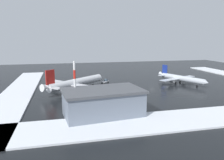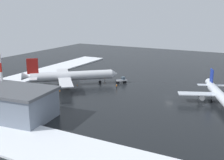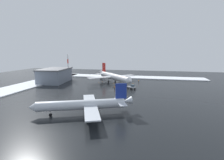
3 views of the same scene
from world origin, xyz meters
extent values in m
plane|color=black|center=(0.00, 0.00, 0.00)|extent=(240.00, 240.00, 0.00)
cube|color=white|center=(0.00, -50.00, 0.26)|extent=(152.00, 16.00, 0.52)
cube|color=white|center=(-67.00, 0.00, 0.26)|extent=(14.00, 116.00, 0.52)
cylinder|color=silver|center=(-40.21, -2.84, 3.87)|extent=(27.59, 24.43, 3.76)
cone|color=silver|center=(-26.64, 8.81, 3.87)|extent=(4.34, 4.43, 3.57)
cone|color=silver|center=(-53.96, -14.64, 4.53)|extent=(5.07, 4.99, 3.65)
cube|color=silver|center=(-48.63, 1.87, 3.53)|extent=(13.04, 14.06, 0.40)
cylinder|color=gray|center=(-46.77, 0.55, 2.43)|extent=(4.29, 4.12, 2.21)
cube|color=silver|center=(-36.83, -11.87, 3.53)|extent=(13.04, 14.06, 0.40)
cylinder|color=gray|center=(-37.85, -9.84, 2.43)|extent=(4.29, 4.12, 2.21)
cube|color=red|center=(-51.95, -12.92, 8.61)|extent=(3.61, 3.18, 6.19)
cube|color=silver|center=(-53.94, -10.26, 4.31)|extent=(5.63, 5.89, 0.27)
cube|color=silver|center=(-49.62, -15.29, 4.31)|extent=(5.63, 5.89, 0.27)
cylinder|color=black|center=(-31.42, 4.71, 2.21)|extent=(0.27, 0.27, 0.77)
cylinder|color=black|center=(-31.42, 4.71, 0.61)|extent=(1.17, 1.08, 1.21)
cylinder|color=black|center=(-44.31, -3.16, 2.21)|extent=(0.27, 0.27, 0.77)
cylinder|color=black|center=(-44.31, -3.16, 0.61)|extent=(1.17, 1.08, 1.21)
cylinder|color=black|center=(-41.15, -6.85, 2.21)|extent=(0.27, 0.27, 0.77)
cylinder|color=black|center=(-41.15, -6.85, 0.61)|extent=(1.17, 1.08, 1.21)
cylinder|color=silver|center=(17.11, -0.96, 3.11)|extent=(13.05, 25.72, 3.02)
cone|color=silver|center=(22.66, -14.22, 3.11)|extent=(3.47, 3.07, 2.87)
cone|color=silver|center=(11.50, 12.46, 3.64)|extent=(3.59, 3.91, 2.93)
cube|color=silver|center=(22.80, 4.30, 2.84)|extent=(12.15, 8.05, 0.32)
cylinder|color=gray|center=(21.33, 3.21, 1.95)|extent=(2.80, 3.47, 1.77)
cube|color=silver|center=(9.37, -1.31, 2.84)|extent=(12.15, 8.05, 0.32)
cylinder|color=gray|center=(11.18, -1.04, 1.95)|extent=(2.80, 3.47, 1.77)
cube|color=navy|center=(12.32, 10.50, 6.92)|extent=(1.66, 3.40, 4.97)
cube|color=silver|center=(14.84, 11.36, 3.46)|extent=(4.82, 3.77, 0.21)
cube|color=silver|center=(9.93, 9.31, 3.46)|extent=(4.82, 3.77, 0.21)
cylinder|color=black|center=(20.71, -9.56, 1.77)|extent=(0.21, 0.21, 0.62)
cylinder|color=black|center=(20.71, -9.56, 0.49)|extent=(0.66, 1.02, 0.98)
cylinder|color=black|center=(17.89, 2.25, 1.77)|extent=(0.21, 0.21, 0.62)
cylinder|color=black|center=(17.89, 2.25, 0.49)|extent=(0.66, 1.02, 0.98)
cylinder|color=black|center=(14.28, 0.74, 1.77)|extent=(0.21, 0.21, 0.62)
cylinder|color=black|center=(14.28, 0.74, 0.49)|extent=(0.66, 1.02, 0.98)
cube|color=silver|center=(-23.92, 9.70, 1.15)|extent=(4.74, 4.87, 0.50)
cube|color=#3F5160|center=(-23.29, 10.37, 1.95)|extent=(2.05, 2.05, 1.10)
cylinder|color=black|center=(-23.55, 11.55, 0.45)|extent=(0.85, 0.88, 0.90)
cylinder|color=black|center=(-22.10, 10.21, 0.45)|extent=(0.85, 0.88, 0.90)
cylinder|color=black|center=(-25.74, 9.19, 0.45)|extent=(0.85, 0.88, 0.90)
cylinder|color=black|center=(-24.28, 7.84, 0.45)|extent=(0.85, 0.88, 0.90)
cylinder|color=black|center=(-45.84, 11.98, 0.42)|extent=(0.16, 0.16, 0.85)
cylinder|color=black|center=(-45.91, 11.79, 0.42)|extent=(0.16, 0.16, 0.85)
cylinder|color=orange|center=(-45.87, 11.89, 1.16)|extent=(0.36, 0.36, 0.62)
sphere|color=tan|center=(-45.87, 11.89, 1.59)|extent=(0.24, 0.24, 0.24)
cylinder|color=black|center=(-21.75, 1.29, 0.42)|extent=(0.16, 0.16, 0.85)
cylinder|color=black|center=(-21.77, 1.10, 0.42)|extent=(0.16, 0.16, 0.85)
cylinder|color=orange|center=(-21.76, 1.20, 1.16)|extent=(0.36, 0.36, 0.62)
sphere|color=tan|center=(-21.76, 1.20, 1.59)|extent=(0.24, 0.24, 0.24)
cylinder|color=black|center=(-31.76, 9.55, 0.42)|extent=(0.16, 0.16, 0.85)
cylinder|color=black|center=(-31.92, 9.67, 0.42)|extent=(0.16, 0.16, 0.85)
cylinder|color=orange|center=(-31.84, 9.61, 1.16)|extent=(0.36, 0.36, 0.62)
sphere|color=tan|center=(-31.84, 9.61, 1.59)|extent=(0.24, 0.24, 0.24)
cylinder|color=red|center=(-43.13, -35.64, 1.45)|extent=(0.70, 0.70, 2.91)
cylinder|color=white|center=(-43.13, -35.64, 4.36)|extent=(0.70, 0.70, 2.91)
cylinder|color=red|center=(-43.13, -35.64, 7.26)|extent=(0.70, 0.70, 2.91)
cylinder|color=white|center=(-43.13, -35.64, 10.17)|extent=(0.70, 0.70, 2.91)
cylinder|color=red|center=(-43.13, -35.64, 13.07)|extent=(0.70, 0.70, 2.91)
cylinder|color=white|center=(-43.13, -35.64, 15.98)|extent=(0.70, 0.70, 2.91)
cube|color=slate|center=(-34.77, -40.66, 4.00)|extent=(25.44, 16.64, 8.00)
cube|color=#4C4F54|center=(-34.77, -40.66, 8.40)|extent=(26.55, 17.75, 0.80)
cone|color=orange|center=(-39.06, -12.75, 0.28)|extent=(0.36, 0.36, 0.55)
cone|color=orange|center=(-42.08, -11.06, 0.28)|extent=(0.36, 0.36, 0.55)
cone|color=orange|center=(-38.00, -2.66, 0.28)|extent=(0.36, 0.36, 0.55)
camera|label=1|loc=(-47.21, -106.74, 24.44)|focal=35.00mm
camera|label=2|loc=(26.53, -94.30, 30.38)|focal=45.00mm
camera|label=3|loc=(65.51, 19.64, 19.12)|focal=28.00mm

